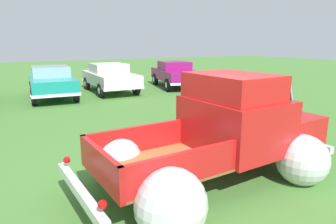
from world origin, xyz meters
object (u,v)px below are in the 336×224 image
vintage_pickup_truck (223,139)px  show_car_2 (110,77)px  show_car_1 (52,81)px  show_car_3 (175,73)px

vintage_pickup_truck → show_car_2: vintage_pickup_truck is taller
show_car_1 → show_car_2: bearing=102.5°
vintage_pickup_truck → show_car_3: size_ratio=1.06×
show_car_2 → show_car_3: size_ratio=0.99×
vintage_pickup_truck → show_car_3: bearing=60.4°
show_car_3 → vintage_pickup_truck: bearing=-13.8°
show_car_1 → show_car_3: same height
show_car_2 → show_car_3: 3.76m
show_car_1 → vintage_pickup_truck: bearing=11.9°
show_car_2 → show_car_1: bearing=-80.1°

